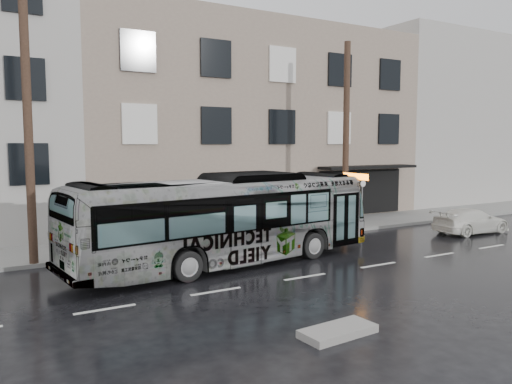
# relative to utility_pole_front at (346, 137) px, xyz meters

# --- Properties ---
(ground) EXTENTS (120.00, 120.00, 0.00)m
(ground) POSITION_rel_utility_pole_front_xyz_m (-6.50, -3.30, -4.65)
(ground) COLOR black
(ground) RESTS_ON ground
(sidewalk) EXTENTS (90.00, 3.60, 0.15)m
(sidewalk) POSITION_rel_utility_pole_front_xyz_m (-6.50, 1.60, -4.58)
(sidewalk) COLOR gray
(sidewalk) RESTS_ON ground
(building_taupe) EXTENTS (20.00, 12.00, 11.00)m
(building_taupe) POSITION_rel_utility_pole_front_xyz_m (-1.50, 9.40, 0.85)
(building_taupe) COLOR gray
(building_taupe) RESTS_ON ground
(building_filler) EXTENTS (18.00, 12.00, 12.00)m
(building_filler) POSITION_rel_utility_pole_front_xyz_m (17.50, 9.40, 1.35)
(building_filler) COLOR #A4A19B
(building_filler) RESTS_ON ground
(utility_pole_front) EXTENTS (0.30, 0.30, 9.00)m
(utility_pole_front) POSITION_rel_utility_pole_front_xyz_m (0.00, 0.00, 0.00)
(utility_pole_front) COLOR #473023
(utility_pole_front) RESTS_ON sidewalk
(utility_pole_rear) EXTENTS (0.30, 0.30, 9.00)m
(utility_pole_rear) POSITION_rel_utility_pole_front_xyz_m (-14.00, 0.00, 0.00)
(utility_pole_rear) COLOR #473023
(utility_pole_rear) RESTS_ON sidewalk
(sign_post) EXTENTS (0.06, 0.06, 2.40)m
(sign_post) POSITION_rel_utility_pole_front_xyz_m (1.10, 0.00, -3.30)
(sign_post) COLOR slate
(sign_post) RESTS_ON sidewalk
(bus) EXTENTS (11.92, 4.11, 3.25)m
(bus) POSITION_rel_utility_pole_front_xyz_m (-7.94, -2.97, -3.02)
(bus) COLOR #B2B2B2
(bus) RESTS_ON ground
(white_sedan) EXTENTS (4.19, 1.82, 1.20)m
(white_sedan) POSITION_rel_utility_pole_front_xyz_m (5.13, -3.26, -4.05)
(white_sedan) COLOR white
(white_sedan) RESTS_ON ground
(slush_pile) EXTENTS (1.85, 0.93, 0.18)m
(slush_pile) POSITION_rel_utility_pole_front_xyz_m (-8.74, -10.22, -4.56)
(slush_pile) COLOR gray
(slush_pile) RESTS_ON ground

